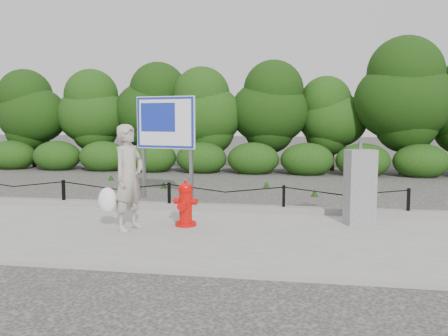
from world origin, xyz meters
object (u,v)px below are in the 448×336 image
Objects in this scene: pedestrian at (128,179)px; utility_cabinet at (360,187)px; advertising_sign at (165,127)px; fire_hydrant at (185,204)px.

utility_cabinet is at bearing -54.53° from pedestrian.
fire_hydrant is at bearing -54.43° from advertising_sign.
utility_cabinet is at bearing 17.12° from fire_hydrant.
advertising_sign is at bearing 25.92° from pedestrian.
utility_cabinet is 5.24m from advertising_sign.
utility_cabinet reaches higher than fire_hydrant.
pedestrian is 3.70m from advertising_sign.
pedestrian is (-0.94, -0.46, 0.52)m from fire_hydrant.
pedestrian reaches higher than fire_hydrant.
fire_hydrant is 0.45× the size of pedestrian.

